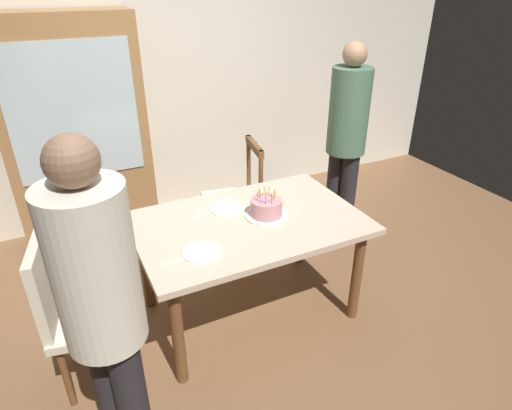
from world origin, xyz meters
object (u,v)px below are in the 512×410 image
chair_spindle_back (235,201)px  plate_far_side (226,208)px  person_celebrant (103,309)px  china_cabinet (77,135)px  plate_near_celebrant (202,252)px  chair_upholstered (73,308)px  dining_table (249,233)px  person_guest (347,135)px  birthday_cake (266,208)px

chair_spindle_back → plate_far_side: bearing=-118.7°
person_celebrant → china_cabinet: size_ratio=0.89×
plate_near_celebrant → chair_upholstered: 0.75m
plate_far_side → chair_upholstered: 1.10m
plate_far_side → china_cabinet: size_ratio=0.12×
chair_upholstered → person_celebrant: bearing=-78.2°
dining_table → chair_upholstered: chair_upholstered is taller
person_celebrant → china_cabinet: china_cabinet is taller
chair_upholstered → person_guest: (2.25, 0.66, 0.43)m
plate_far_side → chair_upholstered: (-1.03, -0.32, -0.21)m
china_cabinet → plate_far_side: bearing=-60.7°
plate_near_celebrant → birthday_cake: bearing=22.2°
china_cabinet → person_celebrant: bearing=-93.8°
birthday_cake → chair_spindle_back: size_ratio=0.29×
chair_upholstered → person_guest: person_guest is taller
chair_spindle_back → person_guest: size_ratio=0.56×
person_celebrant → person_guest: size_ratio=1.00×
chair_spindle_back → person_celebrant: bearing=-129.1°
china_cabinet → chair_spindle_back: bearing=-35.8°
birthday_cake → plate_far_side: bearing=133.0°
chair_spindle_back → chair_upholstered: size_ratio=1.00×
birthday_cake → person_guest: bearing=28.3°
person_celebrant → dining_table: bearing=36.3°
dining_table → chair_upholstered: size_ratio=1.51×
plate_near_celebrant → chair_spindle_back: (0.64, 1.00, -0.29)m
birthday_cake → plate_near_celebrant: birthday_cake is taller
birthday_cake → plate_near_celebrant: size_ratio=1.27×
plate_far_side → chair_upholstered: bearing=-162.9°
chair_spindle_back → person_guest: (0.91, -0.23, 0.51)m
dining_table → chair_spindle_back: 0.84m
birthday_cake → plate_far_side: (-0.20, 0.21, -0.05)m
chair_upholstered → china_cabinet: 1.74m
person_guest → dining_table: bearing=-154.3°
plate_near_celebrant → person_celebrant: size_ratio=0.13×
person_guest → china_cabinet: china_cabinet is taller
china_cabinet → birthday_cake: bearing=-58.5°
birthday_cake → chair_upholstered: size_ratio=0.29×
plate_far_side → chair_spindle_back: (0.31, 0.57, -0.29)m
dining_table → person_celebrant: (-0.98, -0.72, 0.32)m
plate_near_celebrant → person_guest: person_guest is taller
dining_table → china_cabinet: (-0.83, 1.56, 0.31)m
plate_near_celebrant → china_cabinet: 1.83m
chair_spindle_back → chair_upholstered: same height
plate_far_side → birthday_cake: bearing=-47.0°
plate_near_celebrant → chair_spindle_back: chair_spindle_back is taller
plate_far_side → chair_spindle_back: size_ratio=0.23×
birthday_cake → chair_upholstered: chair_upholstered is taller
plate_far_side → chair_spindle_back: bearing=61.3°
birthday_cake → person_celebrant: bearing=-146.9°
birthday_cake → chair_spindle_back: (0.12, 0.78, -0.34)m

